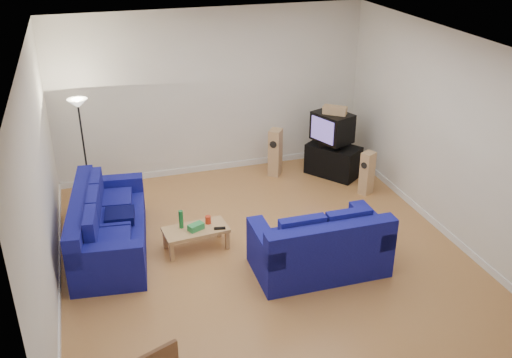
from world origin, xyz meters
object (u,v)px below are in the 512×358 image
object	(u,v)px
sofa_loveseat	(320,250)
television	(332,127)
coffee_table	(196,231)
tv_stand	(333,160)
sofa_three_seat	(106,230)

from	to	relation	value
sofa_loveseat	television	xyz separation A→B (m)	(1.49, 3.03, 0.63)
coffee_table	tv_stand	xyz separation A→B (m)	(3.14, 1.86, 0.00)
sofa_three_seat	sofa_loveseat	distance (m)	3.29
sofa_loveseat	television	world-z (taller)	television
sofa_loveseat	coffee_table	xyz separation A→B (m)	(-1.60, 1.12, -0.05)
sofa_three_seat	sofa_loveseat	size ratio (longest dim) A/B	1.33
sofa_loveseat	television	size ratio (longest dim) A/B	2.19
sofa_three_seat	television	distance (m)	4.72
sofa_loveseat	sofa_three_seat	bearing A→B (deg)	153.17
sofa_loveseat	tv_stand	xyz separation A→B (m)	(1.54, 2.98, -0.05)
coffee_table	tv_stand	distance (m)	3.65
sofa_loveseat	coffee_table	bearing A→B (deg)	145.37
sofa_three_seat	coffee_table	bearing A→B (deg)	80.57
coffee_table	television	size ratio (longest dim) A/B	1.19
sofa_three_seat	sofa_loveseat	world-z (taller)	sofa_loveseat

